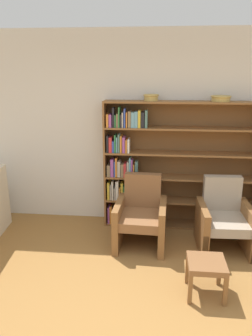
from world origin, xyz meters
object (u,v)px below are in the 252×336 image
bowl_terracotta (221,98)px  footstool (206,267)px  bowl_olive (151,97)px  bookshelf (166,165)px  armchair_cushioned (224,219)px  armchair_leather (141,216)px

bowl_terracotta → footstool: bowl_terracotta is taller
bowl_terracotta → bowl_olive: bearing=180.0°
bookshelf → armchair_cushioned: bearing=-38.7°
bowl_olive → bowl_terracotta: size_ratio=0.79×
bowl_terracotta → armchair_leather: bearing=-150.0°
bookshelf → armchair_cushioned: (0.74, -0.59, -0.53)m
bowl_olive → armchair_cushioned: bearing=-30.7°
bookshelf → footstool: bearing=-75.8°
armchair_leather → footstool: 1.21m
bowl_olive → armchair_leather: (-0.08, -0.58, -1.47)m
bowl_olive → armchair_cushioned: 1.86m
armchair_cushioned → bowl_terracotta: bearing=-86.5°
bookshelf → armchair_cushioned: 1.09m
bowl_olive → armchair_cushioned: (0.97, -0.58, -1.47)m
bowl_olive → armchair_leather: size_ratio=0.23×
bowl_terracotta → footstool: 2.20m
armchair_leather → footstool: bearing=128.4°
armchair_leather → bowl_terracotta: bearing=-147.7°
bowl_terracotta → footstool: size_ratio=0.70×
armchair_leather → armchair_cushioned: size_ratio=1.00×
armchair_cushioned → footstool: 1.04m
bookshelf → bowl_olive: bearing=-175.8°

